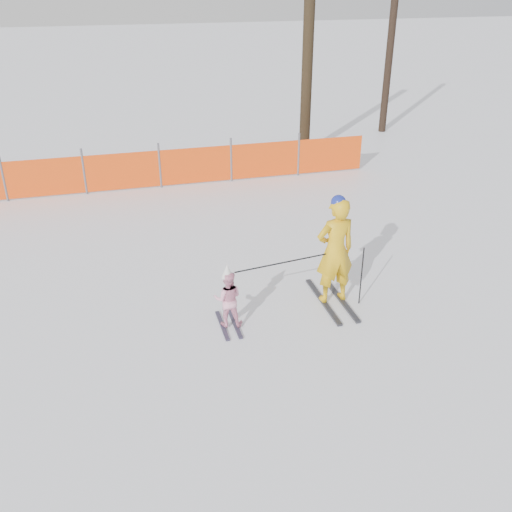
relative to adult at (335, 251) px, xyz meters
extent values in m
plane|color=white|center=(-1.38, -0.29, -1.03)|extent=(120.00, 120.00, 0.00)
cube|color=black|center=(-0.17, 0.00, -1.01)|extent=(0.09, 1.62, 0.04)
cube|color=black|center=(0.17, 0.00, -1.01)|extent=(0.09, 1.62, 0.04)
imported|color=yellow|center=(0.00, 0.00, -0.01)|extent=(0.75, 0.53, 1.97)
sphere|color=navy|center=(0.00, 0.00, 0.90)|extent=(0.26, 0.26, 0.26)
cube|color=black|center=(-2.10, -0.29, -1.02)|extent=(0.09, 0.90, 0.03)
cube|color=black|center=(-1.88, -0.29, -1.02)|extent=(0.09, 0.90, 0.03)
imported|color=#FFA6C5|center=(-1.99, -0.29, -0.50)|extent=(0.56, 0.48, 0.99)
cone|color=silver|center=(-1.99, -0.29, 0.03)|extent=(0.19, 0.19, 0.24)
cylinder|color=black|center=(0.45, -0.20, -0.47)|extent=(0.02, 0.02, 1.12)
cylinder|color=black|center=(-1.00, -0.15, -0.03)|extent=(1.75, 0.28, 0.02)
cylinder|color=#595960|center=(-6.30, 6.90, -0.41)|extent=(0.06, 0.06, 1.25)
cylinder|color=#595960|center=(-4.30, 6.90, -0.41)|extent=(0.06, 0.06, 1.25)
cylinder|color=#595960|center=(-2.30, 6.90, -0.41)|extent=(0.06, 0.06, 1.25)
cylinder|color=#595960|center=(-0.30, 6.90, -0.41)|extent=(0.06, 0.06, 1.25)
cylinder|color=#595960|center=(1.70, 6.90, -0.41)|extent=(0.06, 0.06, 1.25)
cube|color=#FC4B0D|center=(-4.33, 6.90, -0.48)|extent=(15.96, 0.03, 1.00)
cylinder|color=black|center=(2.57, 8.87, 2.17)|extent=(0.34, 0.34, 6.41)
cylinder|color=black|center=(6.38, 10.93, 1.81)|extent=(0.26, 0.26, 5.69)
camera|label=1|loc=(-3.65, -8.26, 4.40)|focal=40.00mm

